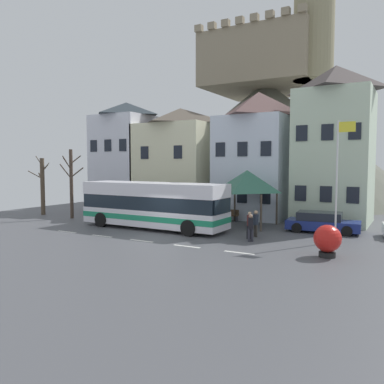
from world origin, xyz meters
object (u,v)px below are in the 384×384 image
townhouse_02 (258,155)px  townhouse_03 (334,145)px  bus_shelter (247,181)px  pedestrian_02 (250,224)px  public_bench (229,215)px  pedestrian_03 (251,227)px  harbour_buoy (328,239)px  bare_tree_00 (71,182)px  townhouse_01 (180,160)px  parked_car_00 (107,207)px  pedestrian_00 (256,222)px  flagpole (338,172)px  hilltop_castle (266,136)px  bare_tree_01 (43,186)px  townhouse_00 (127,156)px  transit_bus (153,205)px  parked_car_01 (322,222)px  pedestrian_01 (225,216)px

townhouse_02 → townhouse_03: (6.17, -0.69, 0.62)m
bus_shelter → pedestrian_02: bus_shelter is taller
bus_shelter → public_bench: bearing=142.9°
pedestrian_03 → harbour_buoy: size_ratio=1.02×
townhouse_03 → bare_tree_00: (-18.69, -8.03, -2.85)m
townhouse_01 → bare_tree_00: bearing=-120.7°
pedestrian_02 → pedestrian_03: pedestrian_02 is taller
bus_shelter → parked_car_00: (-13.04, 0.06, -2.51)m
pedestrian_00 → flagpole: bearing=7.7°
bus_shelter → flagpole: size_ratio=0.59×
hilltop_castle → townhouse_03: bearing=-57.2°
parked_car_00 → pedestrian_03: pedestrian_03 is taller
bare_tree_01 → hilltop_castle: bearing=66.3°
townhouse_01 → public_bench: size_ratio=6.13×
townhouse_03 → townhouse_00: bearing=180.0°
transit_bus → bare_tree_01: size_ratio=2.07×
flagpole → bare_tree_01: (-24.25, 0.13, -1.42)m
parked_car_00 → townhouse_03: bearing=18.4°
harbour_buoy → pedestrian_00: bearing=146.0°
pedestrian_03 → flagpole: flagpole is taller
townhouse_01 → parked_car_01: size_ratio=2.03×
townhouse_03 → townhouse_02: bearing=173.6°
townhouse_01 → townhouse_02: size_ratio=0.92×
pedestrian_00 → harbour_buoy: size_ratio=1.04×
public_bench → bare_tree_00: 12.84m
hilltop_castle → pedestrian_02: 29.14m
townhouse_01 → hilltop_castle: bearing=83.0°
townhouse_00 → pedestrian_00: size_ratio=6.49×
harbour_buoy → townhouse_01: bearing=142.1°
townhouse_01 → parked_car_01: (13.81, -5.18, -4.09)m
parked_car_00 → bare_tree_00: bearing=-97.0°
hilltop_castle → pedestrian_00: size_ratio=22.79×
townhouse_01 → townhouse_03: 13.68m
harbour_buoy → bare_tree_01: size_ratio=0.30×
townhouse_03 → transit_bus: size_ratio=1.10×
townhouse_01 → pedestrian_03: size_ratio=6.06×
parked_car_00 → parked_car_01: 18.21m
pedestrian_01 → bare_tree_00: (-13.00, -1.19, 2.04)m
transit_bus → pedestrian_00: bearing=5.3°
flagpole → bare_tree_01: bearing=179.7°
transit_bus → bare_tree_00: bare_tree_00 is taller
parked_car_00 → flagpole: flagpole is taller
townhouse_03 → bare_tree_01: bearing=-161.5°
bare_tree_01 → townhouse_02: bearing=26.7°
pedestrian_01 → pedestrian_02: bearing=-40.6°
parked_car_00 → public_bench: 11.04m
bus_shelter → flagpole: flagpole is taller
townhouse_00 → pedestrian_02: 19.39m
townhouse_00 → parked_car_01: (19.74, -4.71, -4.55)m
public_bench → pedestrian_02: bearing=-56.1°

